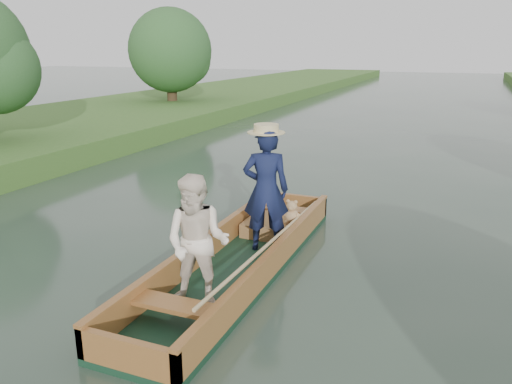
% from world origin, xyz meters
% --- Properties ---
extents(ground, '(120.00, 120.00, 0.00)m').
position_xyz_m(ground, '(0.00, 0.00, 0.00)').
color(ground, '#283D30').
rests_on(ground, ground).
extents(trees_far, '(22.92, 15.77, 4.61)m').
position_xyz_m(trees_far, '(-0.36, 9.02, 2.62)').
color(trees_far, '#47331E').
rests_on(trees_far, ground).
extents(punt, '(1.12, 5.00, 1.88)m').
position_xyz_m(punt, '(0.04, -0.07, 0.57)').
color(punt, '#133320').
rests_on(punt, ground).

